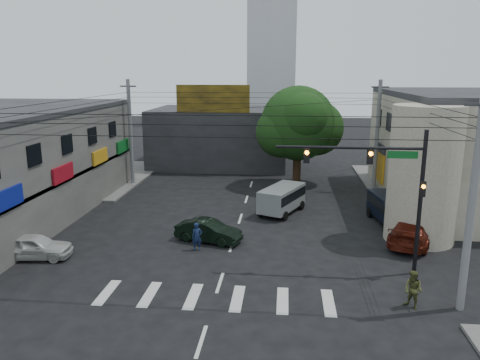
# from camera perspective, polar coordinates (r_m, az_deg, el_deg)

# --- Properties ---
(ground) EXTENTS (160.00, 160.00, 0.00)m
(ground) POSITION_cam_1_polar(r_m,az_deg,el_deg) (25.58, -1.51, -9.53)
(ground) COLOR black
(ground) RESTS_ON ground
(sidewalk_far_left) EXTENTS (16.00, 16.00, 0.15)m
(sidewalk_far_left) POSITION_cam_1_polar(r_m,az_deg,el_deg) (47.45, -20.75, 0.37)
(sidewalk_far_left) COLOR #514F4C
(sidewalk_far_left) RESTS_ON ground
(sidewalk_far_right) EXTENTS (16.00, 16.00, 0.15)m
(sidewalk_far_right) POSITION_cam_1_polar(r_m,az_deg,el_deg) (45.13, 24.92, -0.63)
(sidewalk_far_right) COLOR #514F4C
(sidewalk_far_right) RESTS_ON ground
(corner_column) EXTENTS (4.00, 4.00, 8.00)m
(corner_column) POSITION_cam_1_polar(r_m,az_deg,el_deg) (29.16, 21.47, 0.63)
(corner_column) COLOR gray
(corner_column) RESTS_ON ground
(building_far) EXTENTS (14.00, 10.00, 6.00)m
(building_far) POSITION_cam_1_polar(r_m,az_deg,el_deg) (50.38, -2.39, 5.30)
(building_far) COLOR #232326
(building_far) RESTS_ON ground
(billboard) EXTENTS (7.00, 0.30, 2.60)m
(billboard) POSITION_cam_1_polar(r_m,az_deg,el_deg) (45.13, -3.32, 9.87)
(billboard) COLOR olive
(billboard) RESTS_ON building_far
(tower_distant) EXTENTS (9.00, 9.00, 44.00)m
(tower_distant) POSITION_cam_1_polar(r_m,az_deg,el_deg) (94.25, 4.03, 20.51)
(tower_distant) COLOR silver
(tower_distant) RESTS_ON ground
(street_tree) EXTENTS (6.40, 6.40, 8.70)m
(street_tree) POSITION_cam_1_polar(r_m,az_deg,el_deg) (40.67, 7.09, 6.85)
(street_tree) COLOR black
(street_tree) RESTS_ON ground
(traffic_gantry) EXTENTS (7.10, 0.35, 7.20)m
(traffic_gantry) POSITION_cam_1_polar(r_m,az_deg,el_deg) (23.48, 17.41, 0.16)
(traffic_gantry) COLOR black
(traffic_gantry) RESTS_ON ground
(utility_pole_near_right) EXTENTS (0.32, 0.32, 9.20)m
(utility_pole_near_right) POSITION_cam_1_polar(r_m,az_deg,el_deg) (21.03, 26.41, -2.75)
(utility_pole_near_right) COLOR #59595B
(utility_pole_near_right) RESTS_ON ground
(utility_pole_far_left) EXTENTS (0.32, 0.32, 9.20)m
(utility_pole_far_left) POSITION_cam_1_polar(r_m,az_deg,el_deg) (41.99, -13.20, 5.60)
(utility_pole_far_left) COLOR #59595B
(utility_pole_far_left) RESTS_ON ground
(utility_pole_far_right) EXTENTS (0.32, 0.32, 9.20)m
(utility_pole_far_right) POSITION_cam_1_polar(r_m,az_deg,el_deg) (40.47, 16.36, 5.14)
(utility_pole_far_right) COLOR #59595B
(utility_pole_far_right) RESTS_ON ground
(dark_sedan) EXTENTS (3.57, 4.71, 1.30)m
(dark_sedan) POSITION_cam_1_polar(r_m,az_deg,el_deg) (27.83, -3.86, -6.22)
(dark_sedan) COLOR black
(dark_sedan) RESTS_ON ground
(white_compact) EXTENTS (2.43, 4.31, 1.35)m
(white_compact) POSITION_cam_1_polar(r_m,az_deg,el_deg) (27.66, -23.83, -7.42)
(white_compact) COLOR beige
(white_compact) RESTS_ON ground
(maroon_sedan) EXTENTS (6.08, 7.00, 1.57)m
(maroon_sedan) POSITION_cam_1_polar(r_m,az_deg,el_deg) (29.30, 20.31, -5.74)
(maroon_sedan) COLOR #4D150B
(maroon_sedan) RESTS_ON ground
(silver_minivan) EXTENTS (5.74, 5.06, 1.89)m
(silver_minivan) POSITION_cam_1_polar(r_m,az_deg,el_deg) (33.27, 5.12, -2.46)
(silver_minivan) COLOR #95999C
(silver_minivan) RESTS_ON ground
(navy_van) EXTENTS (5.15, 3.15, 1.85)m
(navy_van) POSITION_cam_1_polar(r_m,az_deg,el_deg) (32.32, 17.92, -3.57)
(navy_van) COLOR black
(navy_van) RESTS_ON ground
(traffic_officer) EXTENTS (0.77, 0.67, 1.59)m
(traffic_officer) POSITION_cam_1_polar(r_m,az_deg,el_deg) (26.51, -5.26, -6.91)
(traffic_officer) COLOR #121E40
(traffic_officer) RESTS_ON ground
(pedestrian_olive) EXTENTS (1.44, 1.44, 1.67)m
(pedestrian_olive) POSITION_cam_1_polar(r_m,az_deg,el_deg) (21.57, 20.36, -12.46)
(pedestrian_olive) COLOR #414620
(pedestrian_olive) RESTS_ON ground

